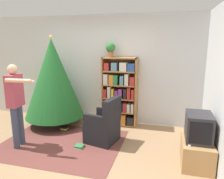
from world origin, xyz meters
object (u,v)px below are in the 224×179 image
object	(u,v)px
bookshelf	(119,93)
armchair	(104,126)
christmas_tree	(53,78)
standing_person	(16,99)
potted_plant	(110,49)
television	(199,127)

from	to	relation	value
bookshelf	armchair	distance (m)	1.09
bookshelf	armchair	world-z (taller)	bookshelf
christmas_tree	standing_person	xyz separation A→B (m)	(-0.09, -1.21, -0.20)
christmas_tree	potted_plant	size ratio (longest dim) A/B	6.43
christmas_tree	standing_person	world-z (taller)	christmas_tree
television	armchair	world-z (taller)	armchair
christmas_tree	potted_plant	xyz separation A→B (m)	(1.29, 0.38, 0.68)
armchair	potted_plant	distance (m)	1.80
christmas_tree	armchair	bearing A→B (deg)	-23.38
bookshelf	potted_plant	bearing A→B (deg)	176.77
bookshelf	armchair	size ratio (longest dim) A/B	1.76
bookshelf	television	bearing A→B (deg)	-40.36
television	christmas_tree	world-z (taller)	christmas_tree
bookshelf	television	world-z (taller)	bookshelf
standing_person	television	bearing A→B (deg)	89.96
standing_person	armchair	bearing A→B (deg)	107.71
television	potted_plant	size ratio (longest dim) A/B	1.57
bookshelf	armchair	bearing A→B (deg)	-95.30
christmas_tree	armchair	world-z (taller)	christmas_tree
potted_plant	armchair	bearing A→B (deg)	-82.47
potted_plant	bookshelf	bearing A→B (deg)	-3.23
christmas_tree	potted_plant	world-z (taller)	christmas_tree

